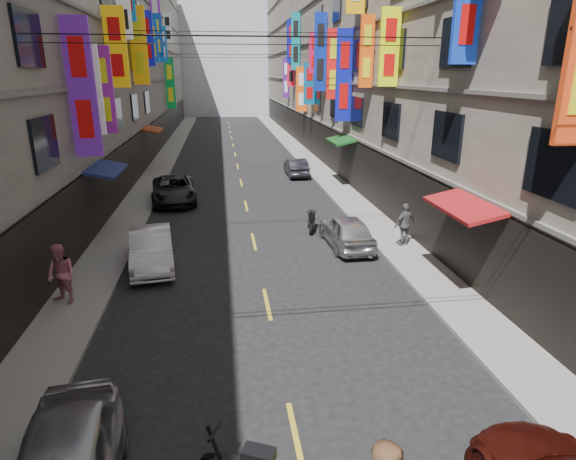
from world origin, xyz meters
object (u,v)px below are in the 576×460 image
object	(u,v)px
car_right_mid	(346,231)
pedestrian_lfar	(61,274)
car_left_far	(174,190)
pedestrian_rfar	(405,224)
car_right_far	(296,167)
scooter_far_right	(312,221)
car_left_mid	(151,249)

from	to	relation	value
car_right_mid	pedestrian_lfar	distance (m)	10.94
car_left_far	pedestrian_rfar	xyz separation A→B (m)	(10.18, -9.07, 0.31)
car_left_far	pedestrian_lfar	xyz separation A→B (m)	(-2.29, -12.73, 0.37)
pedestrian_lfar	car_left_far	bearing A→B (deg)	112.37
pedestrian_rfar	car_right_far	bearing A→B (deg)	-101.46
car_left_far	pedestrian_lfar	world-z (taller)	pedestrian_lfar
scooter_far_right	car_left_mid	xyz separation A→B (m)	(-6.78, -3.50, 0.27)
scooter_far_right	car_left_mid	size ratio (longest dim) A/B	0.41
car_right_mid	pedestrian_rfar	bearing A→B (deg)	166.32
car_left_mid	car_left_far	bearing A→B (deg)	82.16
car_right_far	pedestrian_lfar	size ratio (longest dim) A/B	1.99
car_right_mid	pedestrian_rfar	distance (m)	2.43
car_left_far	pedestrian_lfar	size ratio (longest dim) A/B	2.67
car_left_far	pedestrian_rfar	world-z (taller)	pedestrian_rfar
car_right_mid	scooter_far_right	bearing A→B (deg)	-68.47
car_left_mid	scooter_far_right	bearing A→B (deg)	19.43
scooter_far_right	pedestrian_lfar	size ratio (longest dim) A/B	0.93
car_left_far	pedestrian_rfar	size ratio (longest dim) A/B	2.85
pedestrian_lfar	pedestrian_rfar	distance (m)	13.00
car_left_far	car_right_mid	size ratio (longest dim) A/B	1.27
car_right_mid	car_left_far	bearing A→B (deg)	-49.90
car_left_mid	pedestrian_rfar	size ratio (longest dim) A/B	2.40
car_left_far	car_right_mid	xyz separation A→B (m)	(7.82, -8.59, -0.02)
car_left_mid	car_left_far	size ratio (longest dim) A/B	0.84
scooter_far_right	car_right_far	xyz separation A→B (m)	(1.22, 12.51, 0.19)
pedestrian_lfar	pedestrian_rfar	xyz separation A→B (m)	(12.47, 3.66, -0.06)
car_right_far	car_left_mid	bearing A→B (deg)	63.13
scooter_far_right	pedestrian_rfar	bearing A→B (deg)	152.71
scooter_far_right	car_right_mid	xyz separation A→B (m)	(1.04, -2.36, 0.24)
car_left_far	car_right_far	size ratio (longest dim) A/B	1.34
car_left_far	pedestrian_lfar	bearing A→B (deg)	-106.18
car_left_mid	car_left_far	xyz separation A→B (m)	(0.00, 9.73, 0.00)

